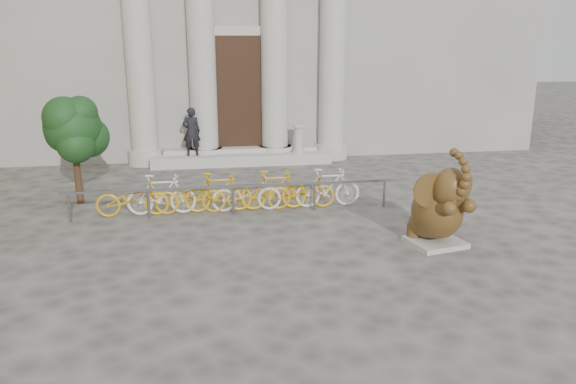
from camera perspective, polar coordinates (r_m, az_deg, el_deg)
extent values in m
plane|color=#474442|center=(10.28, -0.56, -8.46)|extent=(80.00, 80.00, 0.00)
cube|color=black|center=(19.35, -5.00, 9.92)|extent=(2.40, 0.16, 4.00)
cylinder|color=#A8A59E|center=(19.17, -15.00, 14.51)|extent=(0.90, 0.90, 8.00)
cylinder|color=#A8A59E|center=(19.09, -8.82, 14.84)|extent=(0.90, 0.90, 8.00)
cylinder|color=#A8A59E|center=(19.26, -1.41, 15.02)|extent=(0.90, 0.90, 8.00)
cylinder|color=#A8A59E|center=(19.63, 4.59, 14.99)|extent=(0.90, 0.90, 8.00)
cube|color=#A8A59E|center=(19.16, -4.74, 3.45)|extent=(6.00, 1.20, 0.36)
cube|color=#A8A59E|center=(12.09, 14.72, -4.95)|extent=(1.22, 1.14, 0.10)
ellipsoid|color=black|center=(12.15, 14.21, -2.99)|extent=(1.04, 1.01, 0.67)
ellipsoid|color=black|center=(11.90, 14.88, -1.94)|extent=(1.25, 1.44, 1.09)
cylinder|color=black|center=(12.15, 12.69, -3.77)|extent=(0.37, 0.37, 0.27)
cylinder|color=black|center=(12.47, 14.86, -3.42)|extent=(0.37, 0.37, 0.27)
cylinder|color=black|center=(11.38, 15.24, -1.65)|extent=(0.38, 0.67, 0.42)
cylinder|color=black|center=(11.66, 17.07, -1.39)|extent=(0.38, 0.67, 0.42)
ellipsoid|color=black|center=(11.45, 16.18, 0.34)|extent=(0.84, 0.81, 0.84)
cylinder|color=black|center=(11.35, 14.35, 0.12)|extent=(0.71, 0.12, 0.71)
cylinder|color=black|center=(11.77, 17.19, 0.46)|extent=(0.64, 0.40, 0.71)
cone|color=beige|center=(11.26, 16.25, -0.80)|extent=(0.18, 0.25, 0.11)
cone|color=beige|center=(11.41, 17.26, -0.67)|extent=(0.08, 0.24, 0.11)
cube|color=slate|center=(13.54, -5.61, 0.57)|extent=(8.00, 0.06, 0.06)
cylinder|color=slate|center=(13.95, -21.35, -1.49)|extent=(0.06, 0.06, 0.70)
cylinder|color=slate|center=(13.67, -13.97, -1.20)|extent=(0.06, 0.06, 0.70)
cylinder|color=slate|center=(13.63, -5.57, -0.85)|extent=(0.06, 0.06, 0.70)
cylinder|color=slate|center=(13.88, 2.69, -0.48)|extent=(0.06, 0.06, 0.70)
cylinder|color=slate|center=(14.35, 9.75, -0.16)|extent=(0.06, 0.06, 0.70)
imported|color=gold|center=(13.91, -15.55, -0.38)|extent=(1.70, 0.50, 1.00)
imported|color=silver|center=(13.84, -12.74, -0.26)|extent=(1.66, 0.47, 1.00)
imported|color=gold|center=(13.81, -9.91, -0.14)|extent=(1.70, 0.50, 1.00)
imported|color=gold|center=(13.81, -7.07, -0.02)|extent=(1.66, 0.47, 1.00)
imported|color=silver|center=(13.85, -4.24, 0.10)|extent=(1.70, 0.50, 1.00)
imported|color=gold|center=(13.92, -1.44, 0.22)|extent=(1.66, 0.47, 1.00)
imported|color=gold|center=(14.02, 1.34, 0.33)|extent=(1.70, 0.50, 1.00)
imported|color=silver|center=(14.16, 4.06, 0.45)|extent=(1.66, 0.47, 1.00)
cylinder|color=#332114|center=(15.31, -20.61, 1.96)|extent=(0.17, 0.17, 1.69)
sphere|color=black|center=(15.10, -21.02, 6.12)|extent=(1.41, 1.41, 1.41)
sphere|color=black|center=(15.27, -19.57, 5.28)|extent=(1.03, 1.03, 1.03)
sphere|color=black|center=(15.42, -21.81, 5.51)|extent=(0.94, 0.94, 0.94)
sphere|color=black|center=(14.87, -20.74, 4.54)|extent=(0.94, 0.94, 0.94)
sphere|color=black|center=(14.91, -21.80, 7.04)|extent=(1.03, 1.03, 1.03)
sphere|color=black|center=(14.91, -20.34, 7.55)|extent=(0.85, 0.85, 0.85)
imported|color=black|center=(18.77, -9.78, 6.06)|extent=(0.60, 0.42, 1.59)
cylinder|color=#A8A59E|center=(19.05, 1.06, 4.17)|extent=(0.40, 0.40, 0.12)
cylinder|color=#A8A59E|center=(18.98, 1.06, 5.32)|extent=(0.28, 0.28, 0.89)
cylinder|color=#A8A59E|center=(18.90, 1.07, 6.74)|extent=(0.40, 0.40, 0.10)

